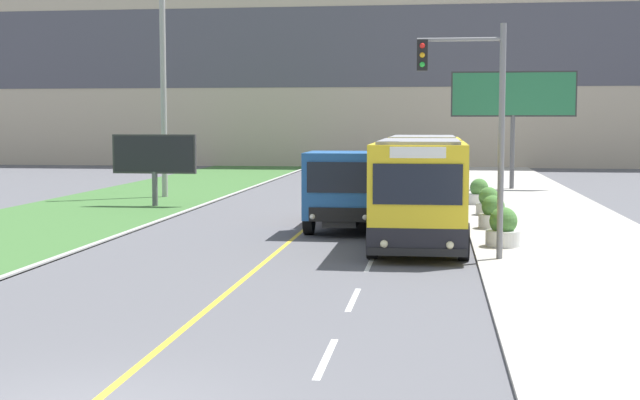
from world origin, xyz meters
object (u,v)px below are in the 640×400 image
at_px(traffic_light_mast, 477,112).
at_px(utility_pole_far, 163,76).
at_px(planter_round_far, 479,193).
at_px(planter_round_third, 489,203).
at_px(planter_round_second, 493,214).
at_px(city_bus, 421,187).
at_px(billboard_small, 154,156).
at_px(car_distant, 381,180).
at_px(dump_truck, 346,191).
at_px(billboard_large, 513,98).
at_px(planter_round_near, 503,229).

bearing_deg(traffic_light_mast, utility_pole_far, 127.92).
height_order(traffic_light_mast, planter_round_far, traffic_light_mast).
bearing_deg(planter_round_third, planter_round_second, -91.35).
height_order(city_bus, traffic_light_mast, traffic_light_mast).
bearing_deg(traffic_light_mast, planter_round_third, 84.96).
bearing_deg(billboard_small, planter_round_second, -25.70).
bearing_deg(car_distant, traffic_light_mast, -80.13).
relative_size(car_distant, utility_pole_far, 0.37).
relative_size(planter_round_second, planter_round_third, 1.04).
xyz_separation_m(dump_truck, utility_pole_far, (-9.98, 11.93, 4.45)).
bearing_deg(car_distant, billboard_small, -138.07).
xyz_separation_m(dump_truck, billboard_small, (-9.01, 7.38, 0.83)).
xyz_separation_m(billboard_large, planter_round_near, (-2.09, -22.44, -4.33)).
bearing_deg(billboard_large, car_distant, -155.76).
height_order(planter_round_near, planter_round_far, planter_round_near).
xyz_separation_m(dump_truck, planter_round_far, (4.86, 9.43, -0.78)).
bearing_deg(billboard_small, utility_pole_far, 102.03).
bearing_deg(car_distant, planter_round_second, -72.74).
height_order(utility_pole_far, planter_round_second, utility_pole_far).
xyz_separation_m(traffic_light_mast, planter_round_far, (0.82, 15.49, -3.35)).
bearing_deg(traffic_light_mast, car_distant, 99.87).
distance_m(planter_round_near, planter_round_third, 8.75).
distance_m(dump_truck, utility_pole_far, 16.18).
height_order(car_distant, traffic_light_mast, traffic_light_mast).
distance_m(dump_truck, car_distant, 15.71).
bearing_deg(planter_round_near, car_distant, 103.57).
xyz_separation_m(car_distant, planter_round_near, (4.68, -19.39, -0.11)).
relative_size(city_bus, planter_round_third, 11.33).
xyz_separation_m(billboard_large, planter_round_second, (-2.11, -18.06, -4.34)).
relative_size(dump_truck, billboard_large, 1.07).
height_order(planter_round_third, planter_round_far, planter_round_far).
bearing_deg(planter_round_second, planter_round_third, 88.65).
relative_size(car_distant, planter_round_far, 3.86).
bearing_deg(planter_round_near, billboard_large, 84.67).
xyz_separation_m(billboard_small, planter_round_second, (13.92, -6.70, -1.61)).
relative_size(traffic_light_mast, billboard_large, 0.94).
height_order(utility_pole_far, planter_round_third, utility_pole_far).
bearing_deg(car_distant, city_bus, -82.31).
bearing_deg(dump_truck, billboard_large, 69.47).
xyz_separation_m(planter_round_near, planter_round_third, (0.09, 8.75, -0.03)).
distance_m(car_distant, planter_round_second, 15.72).
bearing_deg(planter_round_second, dump_truck, -172.10).
bearing_deg(utility_pole_far, planter_round_second, -37.07).
bearing_deg(traffic_light_mast, planter_round_second, 82.58).
height_order(billboard_small, planter_round_near, billboard_small).
bearing_deg(planter_round_near, dump_truck, 143.15).
relative_size(traffic_light_mast, planter_round_third, 5.77).
bearing_deg(city_bus, car_distant, 97.69).
height_order(city_bus, planter_round_near, city_bus).
height_order(dump_truck, traffic_light_mast, traffic_light_mast).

